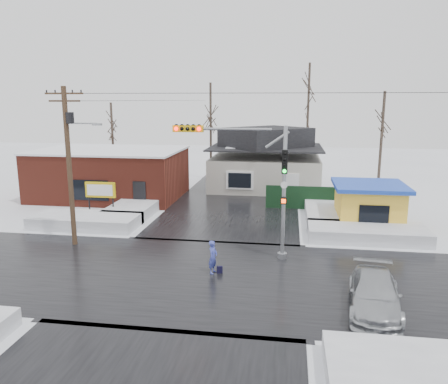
# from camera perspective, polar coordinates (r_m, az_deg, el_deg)

# --- Properties ---
(ground) EXTENTS (120.00, 120.00, 0.00)m
(ground) POSITION_cam_1_polar(r_m,az_deg,el_deg) (21.31, -3.60, -10.87)
(ground) COLOR white
(ground) RESTS_ON ground
(road_ns) EXTENTS (10.00, 120.00, 0.02)m
(road_ns) POSITION_cam_1_polar(r_m,az_deg,el_deg) (21.31, -3.60, -10.85)
(road_ns) COLOR black
(road_ns) RESTS_ON ground
(road_ew) EXTENTS (120.00, 10.00, 0.02)m
(road_ew) POSITION_cam_1_polar(r_m,az_deg,el_deg) (21.31, -3.60, -10.85)
(road_ew) COLOR black
(road_ew) RESTS_ON ground
(snowbank_nw) EXTENTS (7.00, 3.00, 0.80)m
(snowbank_nw) POSITION_cam_1_polar(r_m,az_deg,el_deg) (30.37, -17.60, -3.62)
(snowbank_nw) COLOR white
(snowbank_nw) RESTS_ON ground
(snowbank_ne) EXTENTS (7.00, 3.00, 0.80)m
(snowbank_ne) POSITION_cam_1_polar(r_m,az_deg,el_deg) (27.76, 18.19, -5.12)
(snowbank_ne) COLOR white
(snowbank_ne) RESTS_ON ground
(snowbank_se) EXTENTS (7.00, 3.00, 0.70)m
(snowbank_se) POSITION_cam_1_polar(r_m,az_deg,el_deg) (15.29, 27.19, -20.63)
(snowbank_se) COLOR white
(snowbank_se) RESTS_ON ground
(snowbank_nside_w) EXTENTS (3.00, 8.00, 0.80)m
(snowbank_nside_w) POSITION_cam_1_polar(r_m,az_deg,el_deg) (34.07, -10.91, -1.61)
(snowbank_nside_w) COLOR white
(snowbank_nside_w) RESTS_ON ground
(snowbank_nside_e) EXTENTS (3.00, 8.00, 0.80)m
(snowbank_nside_e) POSITION_cam_1_polar(r_m,az_deg,el_deg) (32.28, 13.26, -2.47)
(snowbank_nside_e) COLOR white
(snowbank_nside_e) RESTS_ON ground
(traffic_signal) EXTENTS (6.05, 0.68, 7.00)m
(traffic_signal) POSITION_cam_1_polar(r_m,az_deg,el_deg) (22.54, 3.91, 2.42)
(traffic_signal) COLOR gray
(traffic_signal) RESTS_ON ground
(utility_pole) EXTENTS (3.15, 0.44, 9.00)m
(utility_pole) POSITION_cam_1_polar(r_m,az_deg,el_deg) (25.93, -19.50, 4.30)
(utility_pole) COLOR #382619
(utility_pole) RESTS_ON ground
(brick_building) EXTENTS (12.20, 8.20, 4.12)m
(brick_building) POSITION_cam_1_polar(r_m,az_deg,el_deg) (38.83, -14.63, 2.40)
(brick_building) COLOR maroon
(brick_building) RESTS_ON ground
(marquee_sign) EXTENTS (2.20, 0.21, 2.55)m
(marquee_sign) POSITION_cam_1_polar(r_m,az_deg,el_deg) (32.22, -15.84, 0.14)
(marquee_sign) COLOR black
(marquee_sign) RESTS_ON ground
(house) EXTENTS (10.40, 8.40, 5.76)m
(house) POSITION_cam_1_polar(r_m,az_deg,el_deg) (41.63, 5.46, 4.11)
(house) COLOR beige
(house) RESTS_ON ground
(kiosk) EXTENTS (4.60, 4.60, 2.88)m
(kiosk) POSITION_cam_1_polar(r_m,az_deg,el_deg) (30.43, 18.34, -1.58)
(kiosk) COLOR yellow
(kiosk) RESTS_ON ground
(fence) EXTENTS (8.00, 0.12, 1.80)m
(fence) POSITION_cam_1_polar(r_m,az_deg,el_deg) (34.07, 12.21, -0.80)
(fence) COLOR black
(fence) RESTS_ON ground
(tree_far_left) EXTENTS (3.00, 3.00, 10.00)m
(tree_far_left) POSITION_cam_1_polar(r_m,az_deg,el_deg) (45.93, -1.77, 11.56)
(tree_far_left) COLOR #332821
(tree_far_left) RESTS_ON ground
(tree_far_mid) EXTENTS (3.00, 3.00, 12.00)m
(tree_far_mid) POSITION_cam_1_polar(r_m,az_deg,el_deg) (47.24, 11.03, 13.29)
(tree_far_mid) COLOR #332821
(tree_far_mid) RESTS_ON ground
(tree_far_right) EXTENTS (3.00, 3.00, 9.00)m
(tree_far_right) POSITION_cam_1_polar(r_m,az_deg,el_deg) (39.97, 20.09, 9.66)
(tree_far_right) COLOR #332821
(tree_far_right) RESTS_ON ground
(tree_far_west) EXTENTS (3.00, 3.00, 8.00)m
(tree_far_west) POSITION_cam_1_polar(r_m,az_deg,el_deg) (46.92, -14.47, 9.26)
(tree_far_west) COLOR #332821
(tree_far_west) RESTS_ON ground
(pedestrian) EXTENTS (0.54, 0.68, 1.63)m
(pedestrian) POSITION_cam_1_polar(r_m,az_deg,el_deg) (21.29, -1.45, -8.52)
(pedestrian) COLOR #414CB7
(pedestrian) RESTS_ON ground
(car) EXTENTS (2.52, 4.98, 1.39)m
(car) POSITION_cam_1_polar(r_m,az_deg,el_deg) (18.76, 19.06, -12.53)
(car) COLOR #B0B3B7
(car) RESTS_ON ground
(shopping_bag) EXTENTS (0.30, 0.19, 0.35)m
(shopping_bag) POSITION_cam_1_polar(r_m,az_deg,el_deg) (21.48, -0.58, -10.16)
(shopping_bag) COLOR black
(shopping_bag) RESTS_ON ground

